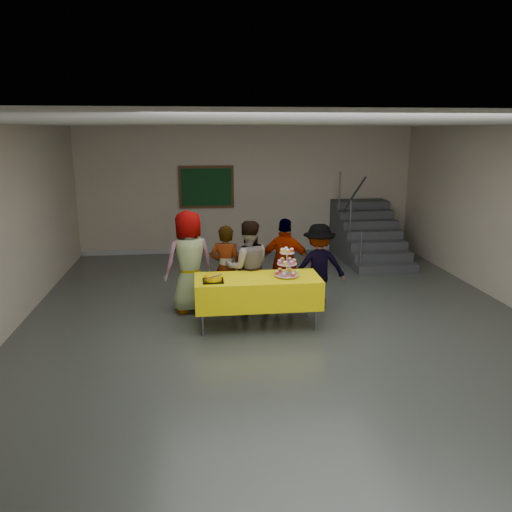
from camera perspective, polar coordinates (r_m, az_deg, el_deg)
The scene contains 11 objects.
room_shell at distance 7.11m, azimuth 3.24°, elevation 7.86°, with size 10.00×10.04×3.02m.
bake_table at distance 7.54m, azimuth 0.18°, elevation -4.01°, with size 1.88×0.78×0.77m.
cupcake_stand at distance 7.49m, azimuth 3.54°, elevation -1.04°, with size 0.38×0.38×0.44m.
bear_cake at distance 7.30m, azimuth -4.92°, elevation -2.46°, with size 0.32×0.36×0.12m.
schoolchild_a at distance 8.18m, azimuth -7.63°, elevation -0.63°, with size 0.82×0.53×1.67m, color slate.
schoolchild_b at distance 8.13m, azimuth -3.45°, elevation -1.46°, with size 0.53×0.35×1.44m, color slate.
schoolchild_c at distance 8.03m, azimuth -0.93°, elevation -1.31°, with size 0.74×0.58×1.53m, color slate.
schoolchild_d at distance 8.28m, azimuth 3.38°, elevation -0.90°, with size 0.89×0.37×1.52m, color slate.
schoolchild_e at distance 8.33m, azimuth 7.15°, elevation -1.19°, with size 0.93×0.53×1.43m, color slate.
staircase at distance 12.00m, azimuth 12.45°, elevation 2.21°, with size 1.30×2.40×2.04m.
noticeboard at distance 11.98m, azimuth -5.69°, elevation 7.85°, with size 1.30×0.05×1.00m.
Camera 1 is at (-1.24, -6.94, 2.92)m, focal length 35.00 mm.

